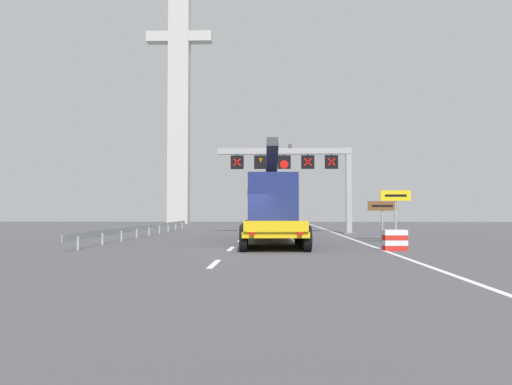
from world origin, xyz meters
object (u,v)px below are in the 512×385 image
(heavy_haul_truck_yellow, at_px, (270,206))
(crash_barrier_striped, at_px, (395,240))
(bridge_pylon_distant, at_px, (179,70))
(exit_sign_yellow, at_px, (396,203))
(overhead_lane_gantry, at_px, (300,165))
(tourist_info_sign_brown, at_px, (382,210))

(heavy_haul_truck_yellow, bearing_deg, crash_barrier_striped, -50.11)
(bridge_pylon_distant, bearing_deg, exit_sign_yellow, -64.82)
(overhead_lane_gantry, xyz_separation_m, exit_sign_yellow, (4.36, -11.50, -3.09))
(overhead_lane_gantry, height_order, crash_barrier_striped, overhead_lane_gantry)
(heavy_haul_truck_yellow, height_order, bridge_pylon_distant, bridge_pylon_distant)
(overhead_lane_gantry, distance_m, bridge_pylon_distant, 36.68)
(exit_sign_yellow, relative_size, tourist_info_sign_brown, 1.22)
(heavy_haul_truck_yellow, xyz_separation_m, crash_barrier_striped, (5.49, -6.56, -1.54))
(heavy_haul_truck_yellow, height_order, tourist_info_sign_brown, heavy_haul_truck_yellow)
(overhead_lane_gantry, bearing_deg, heavy_haul_truck_yellow, -103.60)
(overhead_lane_gantry, distance_m, exit_sign_yellow, 12.68)
(heavy_haul_truck_yellow, relative_size, tourist_info_sign_brown, 6.18)
(exit_sign_yellow, distance_m, bridge_pylon_distant, 49.13)
(heavy_haul_truck_yellow, distance_m, tourist_info_sign_brown, 6.60)
(tourist_info_sign_brown, distance_m, crash_barrier_striped, 7.50)
(exit_sign_yellow, xyz_separation_m, crash_barrier_striped, (-1.14, -4.44, -1.69))
(heavy_haul_truck_yellow, relative_size, crash_barrier_striped, 13.62)
(tourist_info_sign_brown, xyz_separation_m, bridge_pylon_distant, (-19.22, 38.16, 19.31))
(overhead_lane_gantry, relative_size, exit_sign_yellow, 3.72)
(overhead_lane_gantry, bearing_deg, crash_barrier_striped, -78.58)
(exit_sign_yellow, relative_size, bridge_pylon_distant, 0.07)
(exit_sign_yellow, distance_m, crash_barrier_striped, 4.88)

